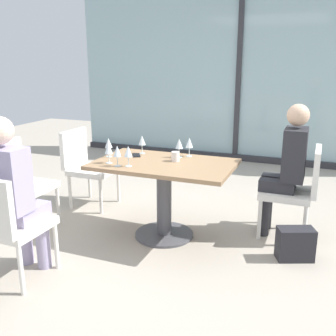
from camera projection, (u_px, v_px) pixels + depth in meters
The scene contains 19 objects.
ground_plane at pixel (164, 235), 3.75m from camera, with size 12.00×12.00×0.00m, color #A89E8E.
window_wall_backdrop at pixel (238, 87), 6.29m from camera, with size 5.64×0.10×2.70m.
dining_table_main at pixel (164, 183), 3.61m from camera, with size 1.27×0.80×0.73m.
chair_far_right at pixel (297, 186), 3.63m from camera, with size 0.50×0.46×0.87m.
chair_front_left at pixel (5, 221), 2.84m from camera, with size 0.46×0.50×0.87m.
chair_side_end at pixel (18, 179), 3.85m from camera, with size 0.50×0.46×0.87m.
chair_far_left at pixel (86, 163), 4.45m from camera, with size 0.50×0.46×0.87m.
person_far_right at pixel (287, 164), 3.61m from camera, with size 0.39×0.34×1.26m.
person_front_left at pixel (13, 191), 2.88m from camera, with size 0.34×0.39×1.26m.
wine_glass_0 at pixel (128, 152), 3.39m from camera, with size 0.07×0.07×0.18m.
wine_glass_1 at pixel (179, 144), 3.70m from camera, with size 0.07×0.07×0.18m.
wine_glass_2 at pixel (109, 149), 3.49m from camera, with size 0.07×0.07×0.18m.
wine_glass_3 at pixel (142, 141), 3.86m from camera, with size 0.07×0.07×0.18m.
wine_glass_4 at pixel (109, 143), 3.73m from camera, with size 0.07×0.07×0.18m.
wine_glass_5 at pixel (117, 152), 3.39m from camera, with size 0.07×0.07×0.18m.
wine_glass_6 at pixel (189, 143), 3.74m from camera, with size 0.07×0.07×0.18m.
coffee_cup at pixel (175, 156), 3.59m from camera, with size 0.08×0.08×0.09m, color white.
cell_phone_on_table at pixel (136, 155), 3.81m from camera, with size 0.07×0.14×0.01m, color black.
handbag_0 at pixel (295, 244), 3.27m from camera, with size 0.30×0.16×0.28m, color #232328.
Camera 1 is at (1.30, -3.19, 1.63)m, focal length 41.58 mm.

